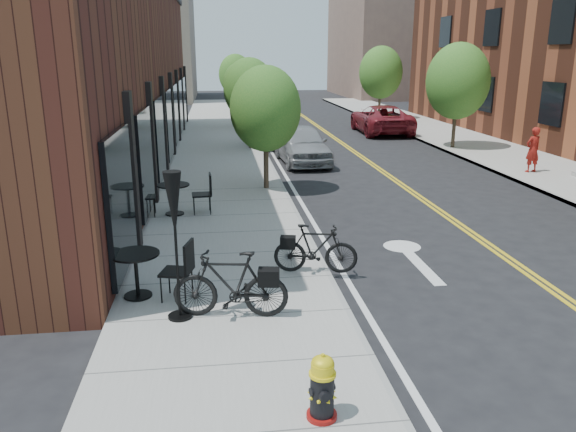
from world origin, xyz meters
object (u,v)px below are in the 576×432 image
bicycle_left (230,284)px  fire_hydrant (322,388)px  bicycle_right (316,249)px  parked_car_b (277,130)px  pedestrian (533,150)px  patio_umbrella (174,215)px  parked_car_c (272,109)px  parked_car_far (381,119)px  bistro_set_c (174,195)px  parked_car_a (302,144)px  bistro_set_b (136,268)px

bicycle_left → fire_hydrant: bearing=28.4°
bicycle_right → parked_car_b: (1.10, 16.84, 0.10)m
bicycle_left → pedestrian: size_ratio=1.15×
patio_umbrella → pedestrian: 15.73m
parked_car_c → parked_car_far: size_ratio=0.94×
parked_car_c → parked_car_far: 8.79m
bistro_set_c → parked_car_a: 8.70m
bistro_set_b → patio_umbrella: 1.71m
parked_car_b → parked_car_c: bearing=89.3°
bicycle_left → bistro_set_c: size_ratio=0.94×
bistro_set_c → parked_car_b: parked_car_b is taller
bistro_set_c → parked_car_a: (4.56, 7.41, 0.11)m
parked_car_a → parked_car_c: bearing=85.8°
parked_car_b → parked_car_far: (6.10, 3.27, 0.07)m
fire_hydrant → parked_car_a: size_ratio=0.19×
bicycle_left → parked_car_a: bearing=175.8°
bicycle_right → pedestrian: 12.74m
bicycle_right → parked_car_a: size_ratio=0.36×
patio_umbrella → bicycle_left: bearing=-4.7°
parked_car_c → fire_hydrant: bearing=-87.3°
bicycle_left → parked_car_c: (3.59, 28.82, 0.08)m
patio_umbrella → parked_car_c: size_ratio=0.46×
bistro_set_c → parked_car_a: parked_car_a is taller
parked_car_far → pedestrian: (2.21, -11.53, 0.16)m
bicycle_right → pedestrian: size_ratio=1.01×
bicycle_left → parked_car_far: parked_car_far is taller
bistro_set_b → parked_car_c: size_ratio=0.38×
bicycle_left → patio_umbrella: patio_umbrella is taller
patio_umbrella → parked_car_far: patio_umbrella is taller
bicycle_right → fire_hydrant: bearing=-177.1°
bistro_set_c → patio_umbrella: bearing=-89.0°
bicycle_left → patio_umbrella: size_ratio=0.77×
bicycle_left → parked_car_c: 29.05m
bicycle_right → bistro_set_c: size_ratio=0.82×
bistro_set_c → parked_car_far: (10.20, 15.55, 0.12)m
bicycle_right → bistro_set_c: (-3.00, 4.56, 0.04)m
parked_car_b → fire_hydrant: bearing=-91.1°
fire_hydrant → parked_car_b: parked_car_b is taller
bicycle_left → bicycle_right: (1.69, 1.71, -0.07)m
parked_car_b → patio_umbrella: bearing=-97.3°
parked_car_c → pedestrian: (7.51, -18.54, 0.17)m
bicycle_right → parked_car_far: 21.36m
fire_hydrant → pedestrian: bearing=33.6°
bistro_set_c → fire_hydrant: bearing=-79.3°
bicycle_left → parked_car_a: (3.25, 13.68, 0.08)m
fire_hydrant → bicycle_right: bearing=62.3°
bistro_set_b → pedestrian: size_ratio=1.24×
bistro_set_c → pedestrian: bearing=14.5°
bistro_set_b → parked_car_a: (4.86, 12.68, 0.11)m
parked_car_b → bistro_set_b: bearing=-100.3°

